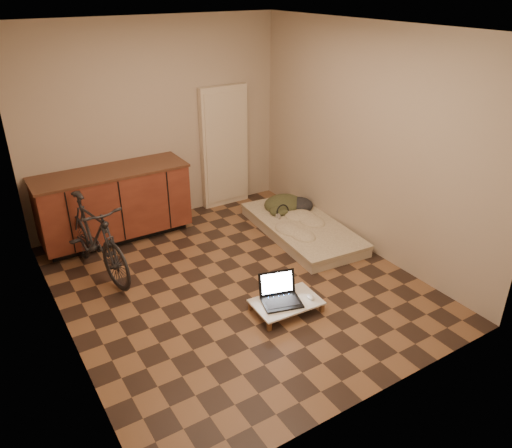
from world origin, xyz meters
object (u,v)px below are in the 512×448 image
bicycle (93,233)px  lap_desk (286,302)px  laptop (280,296)px  futon (302,228)px

bicycle → lap_desk: bicycle is taller
lap_desk → laptop: 0.09m
bicycle → futon: bicycle is taller
bicycle → futon: (2.50, -0.46, -0.42)m
futon → laptop: size_ratio=4.15×
laptop → futon: bearing=61.8°
lap_desk → futon: bearing=51.1°
bicycle → laptop: 2.15m
futon → laptop: (-1.17, -1.21, 0.08)m
bicycle → laptop: (1.33, -1.66, -0.33)m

